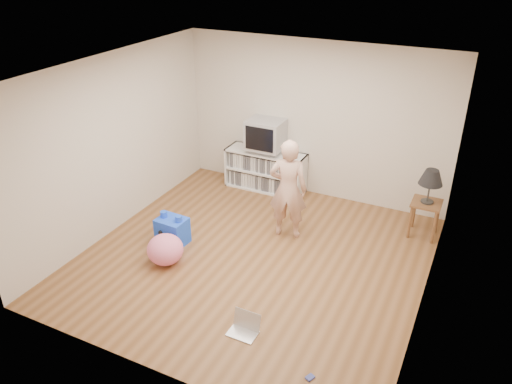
{
  "coord_description": "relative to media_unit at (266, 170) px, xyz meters",
  "views": [
    {
      "loc": [
        2.54,
        -5.14,
        4.0
      ],
      "look_at": [
        -0.16,
        0.4,
        0.81
      ],
      "focal_mm": 35.0,
      "sensor_mm": 36.0,
      "label": 1
    }
  ],
  "objects": [
    {
      "name": "person",
      "position": [
        0.93,
        -1.26,
        0.41
      ],
      "size": [
        0.62,
        0.48,
        1.52
      ],
      "primitive_type": "imported",
      "rotation": [
        0.0,
        0.0,
        3.36
      ],
      "color": "#DAA995",
      "rests_on": "ground"
    },
    {
      "name": "media_unit",
      "position": [
        0.0,
        0.0,
        0.0
      ],
      "size": [
        1.4,
        0.45,
        0.7
      ],
      "color": "white",
      "rests_on": "ground"
    },
    {
      "name": "walls",
      "position": [
        0.76,
        -2.04,
        0.95
      ],
      "size": [
        4.52,
        4.52,
        2.6
      ],
      "color": "beige",
      "rests_on": "ground"
    },
    {
      "name": "crt_tv",
      "position": [
        -0.0,
        -0.02,
        0.67
      ],
      "size": [
        0.6,
        0.53,
        0.5
      ],
      "color": "#A3A3A8",
      "rests_on": "dvd_deck"
    },
    {
      "name": "ceiling",
      "position": [
        0.76,
        -2.04,
        2.25
      ],
      "size": [
        4.5,
        4.5,
        0.01
      ],
      "primitive_type": "cube",
      "color": "white",
      "rests_on": "walls"
    },
    {
      "name": "side_table",
      "position": [
        2.75,
        -0.39,
        0.07
      ],
      "size": [
        0.42,
        0.42,
        0.55
      ],
      "color": "brown",
      "rests_on": "ground"
    },
    {
      "name": "plush_blue",
      "position": [
        -0.47,
        -2.2,
        -0.14
      ],
      "size": [
        0.43,
        0.38,
        0.48
      ],
      "rotation": [
        0.0,
        0.0,
        -0.05
      ],
      "color": "#184CFF",
      "rests_on": "ground"
    },
    {
      "name": "table_lamp",
      "position": [
        2.75,
        -0.39,
        0.59
      ],
      "size": [
        0.34,
        0.34,
        0.52
      ],
      "color": "#333333",
      "rests_on": "side_table"
    },
    {
      "name": "dvd_deck",
      "position": [
        -0.0,
        -0.02,
        0.39
      ],
      "size": [
        0.45,
        0.35,
        0.07
      ],
      "primitive_type": "cube",
      "color": "gray",
      "rests_on": "media_unit"
    },
    {
      "name": "plush_pink",
      "position": [
        -0.27,
        -2.65,
        -0.14
      ],
      "size": [
        0.51,
        0.51,
        0.42
      ],
      "primitive_type": "ellipsoid",
      "rotation": [
        0.0,
        0.0,
        -0.04
      ],
      "color": "pink",
      "rests_on": "ground"
    },
    {
      "name": "ground",
      "position": [
        0.76,
        -2.04,
        -0.35
      ],
      "size": [
        4.5,
        4.5,
        0.0
      ],
      "primitive_type": "plane",
      "color": "brown",
      "rests_on": "ground"
    },
    {
      "name": "playing_cards",
      "position": [
        2.21,
        -3.68,
        -0.34
      ],
      "size": [
        0.1,
        0.11,
        0.02
      ],
      "primitive_type": "cube",
      "rotation": [
        0.0,
        0.0,
        -0.42
      ],
      "color": "#3F4BA9",
      "rests_on": "ground"
    },
    {
      "name": "laptop",
      "position": [
        1.31,
        -3.37,
        -0.29
      ],
      "size": [
        0.33,
        0.27,
        0.23
      ],
      "rotation": [
        0.0,
        0.0,
        -0.01
      ],
      "color": "silver",
      "rests_on": "ground"
    }
  ]
}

